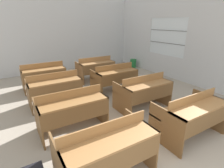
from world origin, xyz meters
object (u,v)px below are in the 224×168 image
Objects in this scene: bench_front_left at (106,148)px; bench_back_right at (96,68)px; bench_third_left at (55,87)px; bench_second_right at (144,91)px; bench_back_left at (44,75)px; bench_front_right at (191,114)px; wastepaper_bin at (133,63)px; bench_second_left at (72,109)px; bench_third_right at (115,77)px.

bench_back_right is at bearing 65.79° from bench_front_left.
bench_second_right is at bearing -36.56° from bench_third_left.
bench_front_left is at bearing -89.54° from bench_back_left.
bench_back_right is at bearing 90.16° from bench_second_right.
bench_front_right is (1.74, -0.01, 0.00)m from bench_front_left.
bench_second_right and bench_back_right have the same top height.
bench_front_right reaches higher than wastepaper_bin.
bench_third_left is (0.00, 1.31, 0.00)m from bench_second_left.
bench_third_right is 1.00× the size of bench_back_left.
wastepaper_bin is at bearing 26.87° from bench_third_left.
bench_second_left is at bearing 91.09° from bench_front_left.
bench_front_left is 2.60m from bench_third_left.
bench_front_left and bench_second_right have the same top height.
bench_back_left is at bearing 114.51° from bench_front_right.
bench_front_right is 1.00× the size of bench_second_left.
bench_second_right is 1.00× the size of bench_third_right.
wastepaper_bin is at bearing 39.63° from bench_second_left.
bench_front_right is 1.00× the size of bench_back_right.
bench_second_right is at bearing 36.31° from bench_front_left.
bench_front_right is 5.21m from wastepaper_bin.
bench_second_left and bench_second_right have the same top height.
bench_front_left is at bearing 179.78° from bench_front_right.
bench_front_right is at bearing -65.49° from bench_back_left.
bench_back_right is (1.74, 3.88, 0.00)m from bench_front_left.
bench_second_right is (1.77, -0.00, 0.00)m from bench_second_left.
bench_second_right is at bearing -124.26° from wastepaper_bin.
bench_second_left is 1.00× the size of bench_back_left.
bench_third_left and bench_third_right have the same top height.
bench_back_left is at bearing 90.51° from bench_third_left.
wastepaper_bin is at bearing 41.97° from bench_third_right.
wastepaper_bin is (4.05, 4.66, -0.27)m from bench_front_left.
bench_second_left is 1.00× the size of bench_third_left.
bench_second_right is 1.00× the size of bench_back_left.
bench_front_left is 4.25m from bench_back_right.
bench_second_right is 3.27× the size of wastepaper_bin.
bench_second_right is (0.01, 1.29, 0.00)m from bench_front_right.
bench_second_right is at bearing 89.74° from bench_front_right.
bench_third_left is 1.00× the size of bench_third_right.
bench_third_right is at bearing 56.02° from bench_front_left.
bench_second_right and bench_third_right have the same top height.
bench_third_left is at bearing 124.10° from bench_front_right.
bench_front_left is 1.29m from bench_second_left.
bench_front_left is 3.12m from bench_third_right.
bench_front_left is at bearing -143.69° from bench_second_right.
bench_front_right is 4.28m from bench_back_left.
bench_second_right and bench_third_left have the same top height.
bench_front_left is at bearing -123.98° from bench_third_right.
bench_third_right is 3.27× the size of wastepaper_bin.
bench_third_right is (1.76, -0.01, 0.00)m from bench_third_left.
bench_third_right reaches higher than wastepaper_bin.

